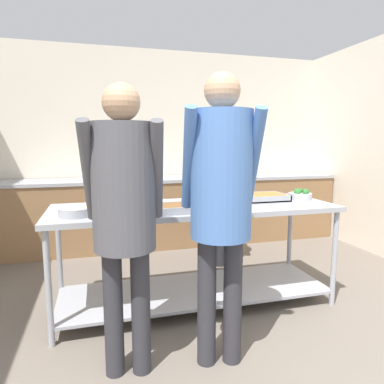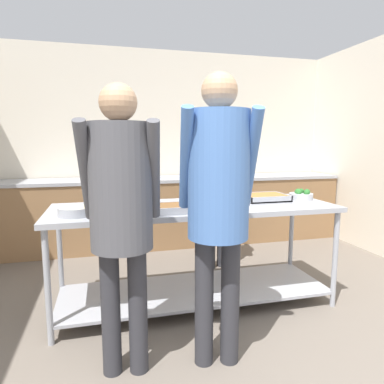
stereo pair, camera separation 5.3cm
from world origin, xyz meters
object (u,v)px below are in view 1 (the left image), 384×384
at_px(guest_serving_left, 221,190).
at_px(guest_serving_right, 124,201).
at_px(cook_behind_counter, 216,179).
at_px(sauce_pan, 76,211).
at_px(serving_tray_greens, 264,197).
at_px(plate_stack, 120,200).
at_px(broccoli_bowl, 300,195).
at_px(water_bottle, 201,168).
at_px(serving_tray_roast, 170,209).
at_px(serving_tray_vegetables, 214,199).

relative_size(guest_serving_left, guest_serving_right, 1.04).
bearing_deg(cook_behind_counter, guest_serving_right, -125.29).
height_order(sauce_pan, serving_tray_greens, sauce_pan).
height_order(plate_stack, serving_tray_greens, plate_stack).
height_order(plate_stack, broccoli_bowl, broccoli_bowl).
bearing_deg(plate_stack, water_bottle, 53.77).
bearing_deg(serving_tray_roast, sauce_pan, 177.35).
relative_size(broccoli_bowl, guest_serving_right, 0.12).
height_order(serving_tray_vegetables, guest_serving_left, guest_serving_left).
distance_m(serving_tray_roast, serving_tray_greens, 0.99).
xyz_separation_m(plate_stack, water_bottle, (1.23, 1.68, 0.13)).
bearing_deg(guest_serving_right, broccoli_bowl, 25.73).
distance_m(plate_stack, cook_behind_counter, 1.21).
height_order(cook_behind_counter, water_bottle, cook_behind_counter).
xyz_separation_m(serving_tray_vegetables, broccoli_bowl, (0.81, -0.10, 0.01)).
bearing_deg(serving_tray_roast, plate_stack, 129.61).
height_order(serving_tray_roast, cook_behind_counter, cook_behind_counter).
bearing_deg(serving_tray_vegetables, guest_serving_right, -133.55).
relative_size(serving_tray_vegetables, cook_behind_counter, 0.30).
bearing_deg(cook_behind_counter, broccoli_bowl, -52.76).
relative_size(plate_stack, guest_serving_left, 0.13).
distance_m(serving_tray_roast, broccoli_bowl, 1.30).
xyz_separation_m(guest_serving_right, cook_behind_counter, (1.09, 1.55, -0.07)).
bearing_deg(water_bottle, sauce_pan, -127.07).
distance_m(serving_tray_roast, serving_tray_vegetables, 0.58).
bearing_deg(serving_tray_vegetables, cook_behind_counter, 69.59).
bearing_deg(sauce_pan, serving_tray_greens, 9.72).
bearing_deg(guest_serving_right, sauce_pan, 117.05).
bearing_deg(guest_serving_right, cook_behind_counter, 54.71).
relative_size(broccoli_bowl, guest_serving_left, 0.12).
bearing_deg(serving_tray_greens, guest_serving_left, -129.58).
distance_m(plate_stack, serving_tray_vegetables, 0.82).
relative_size(serving_tray_greens, cook_behind_counter, 0.25).
distance_m(serving_tray_vegetables, water_bottle, 1.82).
xyz_separation_m(broccoli_bowl, water_bottle, (-0.39, 1.86, 0.12)).
distance_m(serving_tray_vegetables, broccoli_bowl, 0.81).
bearing_deg(guest_serving_left, sauce_pan, 143.67).
bearing_deg(cook_behind_counter, plate_stack, -151.72).
bearing_deg(water_bottle, cook_behind_counter, -98.90).
distance_m(sauce_pan, serving_tray_greens, 1.64).
height_order(serving_tray_vegetables, cook_behind_counter, cook_behind_counter).
relative_size(plate_stack, broccoli_bowl, 1.07).
height_order(sauce_pan, guest_serving_left, guest_serving_left).
bearing_deg(serving_tray_vegetables, guest_serving_left, -106.89).
xyz_separation_m(plate_stack, serving_tray_roast, (0.35, -0.42, -0.01)).
distance_m(sauce_pan, guest_serving_left, 1.09).
distance_m(plate_stack, serving_tray_greens, 1.29).
xyz_separation_m(serving_tray_greens, water_bottle, (-0.05, 1.80, 0.14)).
bearing_deg(serving_tray_greens, guest_serving_right, -146.83).
relative_size(plate_stack, guest_serving_right, 0.13).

